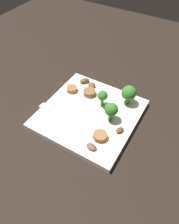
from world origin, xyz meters
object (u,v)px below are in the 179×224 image
fork (61,117)px  broccoli_floret_0 (103,96)px  mushroom_5 (101,94)px  mushroom_1 (91,147)px  sausage_slice_0 (72,89)px  mushroom_2 (85,81)px  broccoli_floret_1 (111,110)px  plate (90,114)px  broccoli_floret_2 (129,93)px  mushroom_3 (120,130)px  sausage_slice_2 (100,136)px  mushroom_0 (92,85)px  sausage_slice_1 (89,92)px

fork → broccoli_floret_0: bearing=-120.0°
broccoli_floret_0 → mushroom_5: (0.02, -0.03, -0.03)m
broccoli_floret_0 → mushroom_1: (-0.05, 0.14, -0.03)m
fork → broccoli_floret_0: (-0.07, -0.10, 0.03)m
sausage_slice_0 → mushroom_2: bearing=-103.2°
broccoli_floret_1 → mushroom_2: 0.17m
plate → mushroom_5: 0.07m
broccoli_floret_2 → mushroom_5: bearing=8.8°
sausage_slice_0 → broccoli_floret_1: bearing=164.3°
plate → fork: size_ratio=1.39×
mushroom_3 → mushroom_1: bearing=65.1°
sausage_slice_2 → mushroom_2: 0.21m
mushroom_2 → broccoli_floret_2: bearing=174.6°
mushroom_1 → mushroom_5: 0.18m
mushroom_2 → plate: bearing=127.7°
sausage_slice_2 → mushroom_3: 0.05m
mushroom_2 → broccoli_floret_1: bearing=145.5°
broccoli_floret_2 → sausage_slice_2: (0.01, 0.15, -0.03)m
mushroom_2 → mushroom_3: 0.21m
plate → mushroom_0: 0.10m
mushroom_3 → sausage_slice_2: bearing=52.5°
broccoli_floret_2 → mushroom_3: 0.11m
broccoli_floret_1 → mushroom_3: bearing=149.0°
broccoli_floret_0 → broccoli_floret_1: (-0.04, 0.04, 0.00)m
broccoli_floret_0 → mushroom_3: (-0.08, 0.06, -0.03)m
plate → mushroom_2: size_ratio=8.29×
sausage_slice_1 → mushroom_3: (-0.13, 0.08, -0.00)m
broccoli_floret_0 → sausage_slice_1: 0.06m
broccoli_floret_2 → mushroom_0: bearing=-3.6°
broccoli_floret_1 → broccoli_floret_2: broccoli_floret_2 is taller
sausage_slice_2 → broccoli_floret_2: bearing=-92.9°
broccoli_floret_1 → broccoli_floret_2: size_ratio=0.97×
broccoli_floret_0 → sausage_slice_2: broccoli_floret_0 is taller
sausage_slice_1 → plate: bearing=120.9°
broccoli_floret_2 → mushroom_0: 0.12m
sausage_slice_1 → mushroom_5: 0.03m
mushroom_0 → mushroom_5: 0.05m
broccoli_floret_1 → mushroom_0: (0.11, -0.09, -0.03)m
broccoli_floret_0 → sausage_slice_1: (0.05, -0.02, -0.03)m
sausage_slice_1 → mushroom_1: size_ratio=1.35×
broccoli_floret_0 → broccoli_floret_2: size_ratio=0.86×
broccoli_floret_1 → mushroom_2: bearing=-34.5°
broccoli_floret_0 → mushroom_3: size_ratio=2.21×
plate → sausage_slice_0: (0.09, -0.05, 0.01)m
plate → broccoli_floret_2: 0.12m
fork → mushroom_3: size_ratio=7.99×
broccoli_floret_2 → sausage_slice_1: (0.11, 0.03, -0.03)m
sausage_slice_2 → mushroom_1: bearing=84.0°
fork → mushroom_1: size_ratio=6.82×
sausage_slice_2 → mushroom_2: sausage_slice_2 is taller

